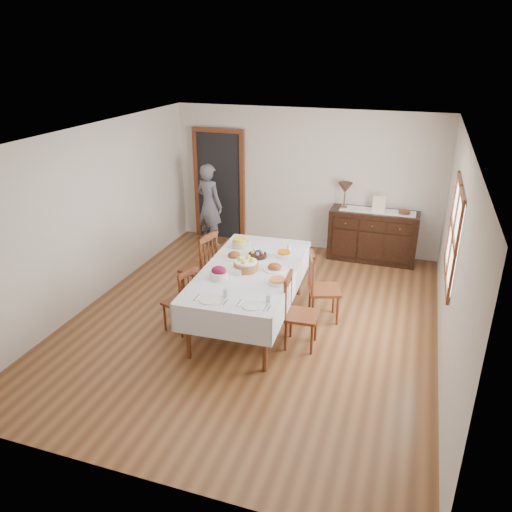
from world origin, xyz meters
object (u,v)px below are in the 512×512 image
(chair_left_near, at_px, (183,299))
(chair_left_far, at_px, (201,266))
(sideboard, at_px, (373,236))
(table_lamp, at_px, (345,188))
(dining_table, at_px, (250,275))
(chair_right_near, at_px, (298,311))
(person, at_px, (209,203))
(chair_right_far, at_px, (321,286))

(chair_left_near, height_order, chair_left_far, chair_left_far)
(sideboard, distance_m, table_lamp, 0.99)
(sideboard, bearing_deg, chair_left_near, -123.41)
(dining_table, relative_size, chair_left_far, 2.29)
(chair_left_far, relative_size, chair_right_near, 1.10)
(dining_table, relative_size, person, 1.46)
(chair_left_near, xyz_separation_m, chair_right_far, (1.70, 0.88, 0.05))
(dining_table, distance_m, chair_left_far, 1.05)
(sideboard, bearing_deg, chair_right_far, -100.85)
(person, bearing_deg, table_lamp, -154.31)
(chair_left_near, bearing_deg, sideboard, 163.58)
(chair_left_near, bearing_deg, chair_left_far, -154.88)
(chair_left_near, distance_m, table_lamp, 3.76)
(person, bearing_deg, chair_right_far, 160.06)
(chair_left_far, xyz_separation_m, chair_right_far, (1.83, -0.04, -0.03))
(chair_right_near, xyz_separation_m, table_lamp, (0.05, 3.17, 0.78))
(chair_left_near, distance_m, sideboard, 3.92)
(chair_left_far, bearing_deg, chair_left_near, 20.90)
(chair_left_far, height_order, chair_right_far, chair_left_far)
(dining_table, xyz_separation_m, person, (-1.70, 2.57, 0.11))
(chair_right_far, relative_size, sideboard, 0.67)
(dining_table, height_order, person, person)
(chair_right_near, height_order, sideboard, chair_right_near)
(chair_left_near, relative_size, chair_right_far, 0.91)
(dining_table, distance_m, chair_right_near, 0.87)
(chair_left_near, bearing_deg, chair_right_far, 134.35)
(dining_table, relative_size, chair_right_near, 2.51)
(dining_table, relative_size, chair_left_near, 2.67)
(person, bearing_deg, chair_left_far, 129.70)
(chair_left_far, relative_size, sideboard, 0.71)
(sideboard, bearing_deg, dining_table, -115.88)
(person, relative_size, table_lamp, 3.71)
(dining_table, height_order, chair_left_near, chair_left_near)
(dining_table, bearing_deg, chair_left_far, 151.62)
(dining_table, bearing_deg, table_lamp, 71.58)
(dining_table, distance_m, person, 3.09)
(dining_table, xyz_separation_m, table_lamp, (0.81, 2.83, 0.54))
(dining_table, xyz_separation_m, sideboard, (1.36, 2.81, -0.28))
(chair_right_near, height_order, chair_right_far, chair_right_far)
(chair_left_near, xyz_separation_m, table_lamp, (1.61, 3.30, 0.81))
(chair_left_near, bearing_deg, person, -146.48)
(chair_left_far, distance_m, table_lamp, 3.04)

